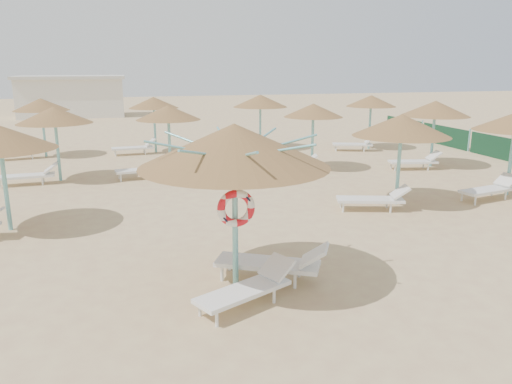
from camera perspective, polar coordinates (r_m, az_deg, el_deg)
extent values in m
plane|color=tan|center=(9.69, 0.14, -10.78)|extent=(120.00, 120.00, 0.00)
cylinder|color=#6FBDC1|center=(9.29, -2.40, -3.32)|extent=(0.11, 0.11, 2.60)
cone|color=olive|center=(8.96, -2.50, 5.36)|extent=(3.47, 3.47, 0.78)
cylinder|color=#6FBDC1|center=(9.00, -2.48, 3.68)|extent=(0.20, 0.20, 0.12)
cylinder|color=#6FBDC1|center=(9.17, 2.39, 5.30)|extent=(1.57, 0.04, 0.39)
cylinder|color=#6FBDC1|center=(9.64, 0.05, 5.76)|extent=(1.14, 1.14, 0.39)
cylinder|color=#6FBDC1|center=(9.73, -3.54, 5.82)|extent=(0.04, 1.57, 0.39)
cylinder|color=#6FBDC1|center=(9.41, -6.63, 5.45)|extent=(1.14, 1.14, 0.39)
cylinder|color=#6FBDC1|center=(8.83, -7.58, 4.84)|extent=(1.57, 0.04, 0.39)
cylinder|color=#6FBDC1|center=(8.31, -5.44, 4.31)|extent=(1.14, 1.14, 0.39)
cylinder|color=#6FBDC1|center=(8.20, -1.26, 4.23)|extent=(0.04, 1.57, 0.39)
cylinder|color=#6FBDC1|center=(8.57, 2.04, 4.67)|extent=(1.14, 1.14, 0.39)
torus|color=red|center=(9.11, -2.28, -1.88)|extent=(0.71, 0.15, 0.71)
cylinder|color=white|center=(8.32, -4.51, -14.31)|extent=(0.06, 0.06, 0.26)
cylinder|color=white|center=(8.66, -6.43, -13.14)|extent=(0.06, 0.06, 0.26)
cylinder|color=white|center=(9.05, 2.07, -11.80)|extent=(0.06, 0.06, 0.26)
cylinder|color=white|center=(9.36, 0.06, -10.85)|extent=(0.06, 0.06, 0.26)
cube|color=white|center=(8.82, -1.48, -11.28)|extent=(1.86, 1.31, 0.08)
cube|color=white|center=(9.22, 2.37, -8.59)|extent=(0.66, 0.71, 0.34)
cylinder|color=white|center=(9.90, -3.91, -9.31)|extent=(0.06, 0.06, 0.30)
cylinder|color=white|center=(10.37, -3.04, -8.17)|extent=(0.06, 0.06, 0.30)
cylinder|color=white|center=(9.61, 4.46, -10.09)|extent=(0.06, 0.06, 0.30)
cylinder|color=white|center=(10.09, 4.93, -8.86)|extent=(0.06, 0.06, 0.30)
cube|color=white|center=(9.87, 1.32, -8.16)|extent=(2.10, 1.54, 0.09)
cube|color=white|center=(9.64, 6.65, -7.17)|extent=(0.76, 0.81, 0.39)
cylinder|color=#6FBDC1|center=(14.03, -26.73, 0.59)|extent=(0.11, 0.11, 2.30)
cylinder|color=#6FBDC1|center=(13.85, -27.19, 4.60)|extent=(0.20, 0.20, 0.12)
cylinder|color=#6FBDC1|center=(19.40, -21.71, 4.54)|extent=(0.11, 0.11, 2.30)
cone|color=olive|center=(19.25, -22.06, 8.17)|extent=(2.63, 2.63, 0.59)
cylinder|color=#6FBDC1|center=(19.27, -21.99, 7.46)|extent=(0.20, 0.20, 0.12)
cylinder|color=white|center=(19.21, -27.22, 0.79)|extent=(0.06, 0.06, 0.28)
cylinder|color=white|center=(19.70, -27.03, 1.12)|extent=(0.06, 0.06, 0.28)
cylinder|color=white|center=(19.05, -23.22, 1.12)|extent=(0.06, 0.06, 0.28)
cylinder|color=white|center=(19.54, -23.12, 1.44)|extent=(0.06, 0.06, 0.28)
cube|color=white|center=(19.31, -24.85, 1.67)|extent=(1.94, 0.74, 0.08)
cube|color=white|center=(19.19, -22.40, 2.58)|extent=(0.52, 0.63, 0.36)
cylinder|color=#6FBDC1|center=(24.84, -23.09, 6.36)|extent=(0.11, 0.11, 2.30)
cone|color=olive|center=(24.73, -23.37, 9.18)|extent=(2.44, 2.44, 0.55)
cylinder|color=#6FBDC1|center=(24.75, -23.31, 8.64)|extent=(0.20, 0.20, 0.12)
cylinder|color=white|center=(24.53, -24.20, 3.76)|extent=(0.06, 0.06, 0.28)
cylinder|color=white|center=(25.03, -24.25, 3.94)|extent=(0.06, 0.06, 0.28)
cube|color=white|center=(24.74, -25.54, 4.12)|extent=(1.98, 0.96, 0.08)
cube|color=white|center=(24.72, -23.63, 4.88)|extent=(0.59, 0.68, 0.36)
cylinder|color=#6FBDC1|center=(19.31, -9.85, 5.31)|extent=(0.11, 0.11, 2.30)
cone|color=olive|center=(19.16, -10.01, 8.94)|extent=(2.41, 2.41, 0.54)
cylinder|color=#6FBDC1|center=(19.18, -9.98, 8.26)|extent=(0.20, 0.20, 0.12)
cylinder|color=white|center=(18.70, -15.20, 1.56)|extent=(0.06, 0.06, 0.28)
cylinder|color=white|center=(19.18, -15.37, 1.87)|extent=(0.06, 0.06, 0.28)
cylinder|color=white|center=(18.88, -11.13, 1.92)|extent=(0.06, 0.06, 0.28)
cylinder|color=white|center=(19.36, -11.41, 2.21)|extent=(0.06, 0.06, 0.28)
cube|color=white|center=(19.00, -12.93, 2.46)|extent=(1.96, 0.83, 0.08)
cube|color=white|center=(19.09, -10.45, 3.38)|extent=(0.55, 0.65, 0.36)
cylinder|color=#6FBDC1|center=(24.55, -11.49, 7.13)|extent=(0.11, 0.11, 2.30)
cone|color=olive|center=(24.43, -11.63, 9.99)|extent=(2.34, 2.34, 0.53)
cylinder|color=#6FBDC1|center=(24.45, -11.60, 9.45)|extent=(0.20, 0.20, 0.12)
cylinder|color=white|center=(23.96, -15.76, 4.26)|extent=(0.06, 0.06, 0.28)
cylinder|color=white|center=(24.45, -15.82, 4.45)|extent=(0.06, 0.06, 0.28)
cylinder|color=white|center=(24.06, -12.54, 4.50)|extent=(0.06, 0.06, 0.28)
cylinder|color=white|center=(24.55, -12.67, 4.68)|extent=(0.06, 0.06, 0.28)
cube|color=white|center=(24.22, -13.93, 4.92)|extent=(1.93, 0.73, 0.08)
cube|color=white|center=(24.27, -11.95, 5.62)|extent=(0.52, 0.63, 0.36)
cylinder|color=#6FBDC1|center=(15.52, 15.98, 2.77)|extent=(0.11, 0.11, 2.30)
cone|color=olive|center=(15.33, 16.30, 7.34)|extent=(2.86, 2.86, 0.64)
cylinder|color=#6FBDC1|center=(15.36, 16.23, 6.43)|extent=(0.20, 0.20, 0.12)
cylinder|color=white|center=(14.51, 9.94, -1.78)|extent=(0.06, 0.06, 0.28)
cylinder|color=white|center=(14.99, 9.68, -1.25)|extent=(0.06, 0.06, 0.28)
cylinder|color=white|center=(14.76, 15.13, -1.79)|extent=(0.06, 0.06, 0.28)
cylinder|color=white|center=(15.23, 14.72, -1.27)|extent=(0.06, 0.06, 0.28)
cube|color=white|center=(14.83, 12.90, -0.85)|extent=(2.00, 1.15, 0.08)
cube|color=white|center=(14.96, 16.14, 0.02)|extent=(0.64, 0.72, 0.36)
cylinder|color=#6FBDC1|center=(20.12, 6.47, 5.78)|extent=(0.11, 0.11, 2.30)
cone|color=olive|center=(19.97, 6.57, 9.27)|extent=(2.34, 2.34, 0.53)
cylinder|color=#6FBDC1|center=(19.99, 6.55, 8.62)|extent=(0.20, 0.20, 0.12)
cylinder|color=white|center=(19.26, 1.49, 2.43)|extent=(0.06, 0.06, 0.28)
cylinder|color=white|center=(19.75, 1.44, 2.73)|extent=(0.06, 0.06, 0.28)
cylinder|color=white|center=(19.35, 5.49, 2.43)|extent=(0.06, 0.06, 0.28)
cylinder|color=white|center=(19.84, 5.34, 2.73)|extent=(0.06, 0.06, 0.28)
cube|color=white|center=(19.51, 3.82, 3.10)|extent=(1.99, 1.08, 0.08)
cube|color=white|center=(19.55, 6.32, 3.78)|extent=(0.62, 0.70, 0.36)
cylinder|color=#6FBDC1|center=(25.03, 0.49, 7.55)|extent=(0.11, 0.11, 2.30)
cone|color=olive|center=(24.92, 0.49, 10.38)|extent=(2.68, 2.68, 0.60)
cylinder|color=#6FBDC1|center=(24.94, 0.49, 9.83)|extent=(0.20, 0.20, 0.12)
cylinder|color=white|center=(24.31, -3.66, 4.91)|extent=(0.06, 0.06, 0.28)
cylinder|color=white|center=(24.80, -3.59, 5.10)|extent=(0.06, 0.06, 0.28)
cylinder|color=white|center=(24.26, -0.47, 4.92)|extent=(0.06, 0.06, 0.28)
cylinder|color=white|center=(24.76, -0.46, 5.11)|extent=(0.06, 0.06, 0.28)
cube|color=white|center=(24.49, -1.75, 5.43)|extent=(2.00, 1.10, 0.08)
cube|color=white|center=(24.44, 0.24, 5.99)|extent=(0.62, 0.71, 0.36)
cylinder|color=#6FBDC1|center=(18.00, 27.09, 3.28)|extent=(0.11, 0.11, 2.30)
cylinder|color=white|center=(16.43, 23.77, -0.90)|extent=(0.06, 0.06, 0.28)
cylinder|color=white|center=(16.74, 22.47, -0.51)|extent=(0.06, 0.06, 0.28)
cylinder|color=white|center=(17.47, 26.63, -0.36)|extent=(0.06, 0.06, 0.28)
cylinder|color=white|center=(17.76, 25.36, 0.00)|extent=(0.06, 0.06, 0.28)
cube|color=white|center=(17.15, 24.92, 0.20)|extent=(1.98, 0.98, 0.08)
cube|color=white|center=(17.76, 26.73, 1.24)|extent=(0.59, 0.68, 0.36)
cylinder|color=#6FBDC1|center=(21.90, 19.54, 5.75)|extent=(0.11, 0.11, 2.30)
cone|color=olive|center=(21.77, 19.81, 8.98)|extent=(2.76, 2.76, 0.62)
cylinder|color=#6FBDC1|center=(21.79, 19.76, 8.34)|extent=(0.20, 0.20, 0.12)
cylinder|color=white|center=(20.63, 15.63, 2.70)|extent=(0.06, 0.06, 0.28)
cylinder|color=white|center=(21.09, 15.18, 2.98)|extent=(0.06, 0.06, 0.28)
cylinder|color=white|center=(21.12, 19.09, 2.70)|extent=(0.06, 0.06, 0.28)
cylinder|color=white|center=(21.57, 18.58, 2.98)|extent=(0.06, 0.06, 0.28)
cube|color=white|center=(21.10, 17.49, 3.32)|extent=(1.98, 0.98, 0.08)
cube|color=white|center=(21.39, 19.67, 3.94)|extent=(0.59, 0.68, 0.36)
cylinder|color=#6FBDC1|center=(25.76, 12.87, 7.38)|extent=(0.11, 0.11, 2.30)
cone|color=olive|center=(25.64, 13.02, 10.12)|extent=(2.45, 2.45, 0.55)
cylinder|color=#6FBDC1|center=(25.66, 12.99, 9.60)|extent=(0.20, 0.20, 0.12)
cylinder|color=white|center=(24.71, 9.15, 4.91)|extent=(0.06, 0.06, 0.28)
cylinder|color=white|center=(25.21, 9.05, 5.10)|extent=(0.06, 0.06, 0.28)
cylinder|color=white|center=(24.87, 12.26, 4.83)|extent=(0.06, 0.06, 0.28)
cylinder|color=white|center=(25.36, 12.10, 5.02)|extent=(0.06, 0.06, 0.28)
cube|color=white|center=(25.02, 10.95, 5.37)|extent=(2.00, 1.21, 0.08)
cube|color=white|center=(25.10, 12.91, 5.85)|extent=(0.65, 0.73, 0.36)
cube|color=silver|center=(43.70, -20.28, 10.06)|extent=(8.00, 4.00, 3.00)
cube|color=beige|center=(43.63, -20.47, 12.18)|extent=(8.40, 4.40, 0.25)
cube|color=#17472A|center=(24.90, 26.10, 4.54)|extent=(0.08, 3.80, 1.00)
cube|color=#17472A|center=(28.00, 20.78, 6.01)|extent=(0.08, 3.80, 1.00)
cylinder|color=#6FBDC1|center=(26.49, 23.17, 5.47)|extent=(0.08, 0.08, 1.10)
cube|color=#17472A|center=(31.30, 16.52, 7.13)|extent=(0.08, 3.80, 1.00)
cylinder|color=#6FBDC1|center=(29.70, 18.44, 6.73)|extent=(0.08, 0.08, 1.10)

